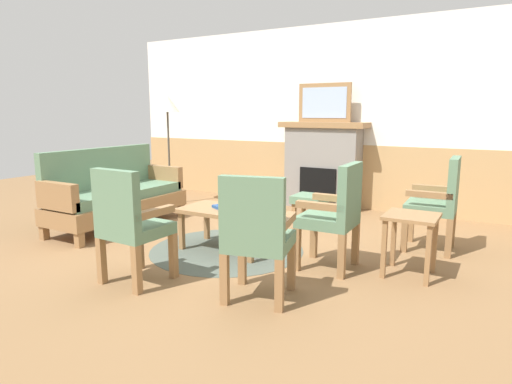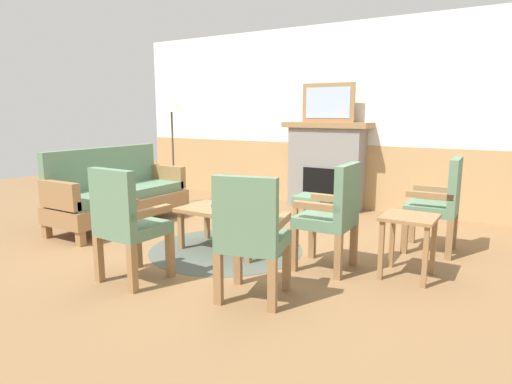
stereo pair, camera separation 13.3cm
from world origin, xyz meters
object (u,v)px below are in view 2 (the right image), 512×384
object	(u,v)px
armchair_front_center	(251,232)
couch	(118,194)
fireplace	(326,165)
armchair_near_fireplace	(440,201)
framed_picture	(328,103)
book_on_table	(223,207)
armchair_by_window_left	(333,212)
armchair_front_left	(126,220)
coffee_table	(226,214)
floor_lamp_by_couch	(172,110)
footstool	(311,201)
side_table	(409,229)

from	to	relation	value
armchair_front_center	couch	bearing A→B (deg)	158.46
fireplace	armchair_front_center	world-z (taller)	fireplace
armchair_near_fireplace	armchair_front_center	size ratio (longest dim) A/B	1.00
framed_picture	book_on_table	bearing A→B (deg)	-92.52
armchair_by_window_left	armchair_front_left	size ratio (longest dim) A/B	1.00
book_on_table	armchair_front_center	world-z (taller)	armchair_front_center
armchair_front_left	framed_picture	bearing A→B (deg)	85.72
coffee_table	book_on_table	distance (m)	0.07
coffee_table	floor_lamp_by_couch	size ratio (longest dim) A/B	0.57
armchair_front_left	armchair_front_center	bearing A→B (deg)	11.72
fireplace	floor_lamp_by_couch	world-z (taller)	floor_lamp_by_couch
book_on_table	armchair_front_left	world-z (taller)	armchair_front_left
armchair_near_fireplace	footstool	bearing A→B (deg)	164.70
couch	book_on_table	bearing A→B (deg)	-4.12
fireplace	coffee_table	distance (m)	2.48
floor_lamp_by_couch	fireplace	bearing A→B (deg)	24.01
armchair_by_window_left	side_table	world-z (taller)	armchair_by_window_left
book_on_table	armchair_near_fireplace	distance (m)	2.21
couch	book_on_table	distance (m)	1.74
couch	book_on_table	world-z (taller)	couch
armchair_near_fireplace	armchair_front_center	distance (m)	2.25
coffee_table	footstool	bearing A→B (deg)	79.57
fireplace	coffee_table	xyz separation A→B (m)	(-0.08, -2.47, -0.27)
coffee_table	armchair_by_window_left	bearing A→B (deg)	1.73
framed_picture	couch	distance (m)	3.20
framed_picture	side_table	world-z (taller)	framed_picture
fireplace	framed_picture	xyz separation A→B (m)	(0.00, 0.00, 0.91)
fireplace	armchair_front_center	size ratio (longest dim) A/B	1.33
couch	side_table	bearing A→B (deg)	1.32
armchair_near_fireplace	armchair_by_window_left	distance (m)	1.28
framed_picture	floor_lamp_by_couch	size ratio (longest dim) A/B	0.48
armchair_front_center	floor_lamp_by_couch	world-z (taller)	floor_lamp_by_couch
side_table	book_on_table	bearing A→B (deg)	-173.54
framed_picture	coffee_table	world-z (taller)	framed_picture
fireplace	coffee_table	bearing A→B (deg)	-91.89
armchair_near_fireplace	armchair_by_window_left	size ratio (longest dim) A/B	1.00
fireplace	armchair_by_window_left	distance (m)	2.67
side_table	floor_lamp_by_couch	size ratio (longest dim) A/B	0.33
fireplace	book_on_table	world-z (taller)	fireplace
framed_picture	couch	bearing A→B (deg)	-128.11
armchair_by_window_left	floor_lamp_by_couch	world-z (taller)	floor_lamp_by_couch
armchair_front_center	side_table	world-z (taller)	armchair_front_center
fireplace	armchair_front_left	bearing A→B (deg)	-94.28
floor_lamp_by_couch	couch	bearing A→B (deg)	-77.23
armchair_front_left	side_table	distance (m)	2.41
framed_picture	armchair_front_center	xyz separation A→B (m)	(0.81, -3.40, -1.02)
couch	armchair_front_center	size ratio (longest dim) A/B	1.84
coffee_table	armchair_front_center	size ratio (longest dim) A/B	0.98
framed_picture	armchair_front_left	distance (m)	3.77
armchair_by_window_left	floor_lamp_by_couch	bearing A→B (deg)	155.55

